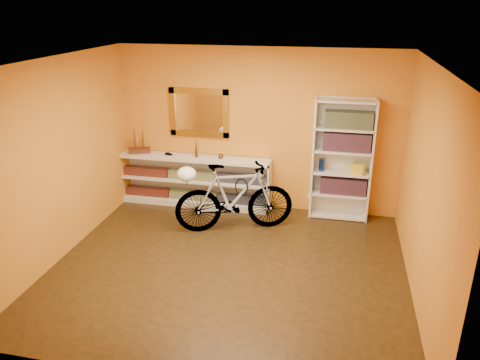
% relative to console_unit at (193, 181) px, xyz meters
% --- Properties ---
extents(floor, '(4.50, 4.00, 0.01)m').
position_rel_console_unit_xyz_m(floor, '(1.04, -1.81, -0.43)').
color(floor, black).
rests_on(floor, ground).
extents(ceiling, '(4.50, 4.00, 0.01)m').
position_rel_console_unit_xyz_m(ceiling, '(1.04, -1.81, 2.18)').
color(ceiling, silver).
rests_on(ceiling, ground).
extents(back_wall, '(4.50, 0.01, 2.60)m').
position_rel_console_unit_xyz_m(back_wall, '(1.04, 0.19, 0.88)').
color(back_wall, orange).
rests_on(back_wall, ground).
extents(left_wall, '(0.01, 4.00, 2.60)m').
position_rel_console_unit_xyz_m(left_wall, '(-1.21, -1.81, 0.88)').
color(left_wall, orange).
rests_on(left_wall, ground).
extents(right_wall, '(0.01, 4.00, 2.60)m').
position_rel_console_unit_xyz_m(right_wall, '(3.30, -1.81, 0.88)').
color(right_wall, orange).
rests_on(right_wall, ground).
extents(gilt_mirror, '(0.98, 0.06, 0.78)m').
position_rel_console_unit_xyz_m(gilt_mirror, '(0.09, 0.15, 1.12)').
color(gilt_mirror, olive).
rests_on(gilt_mirror, back_wall).
extents(wall_socket, '(0.09, 0.02, 0.09)m').
position_rel_console_unit_xyz_m(wall_socket, '(1.94, 0.17, -0.17)').
color(wall_socket, silver).
rests_on(wall_socket, back_wall).
extents(console_unit, '(2.60, 0.35, 0.85)m').
position_rel_console_unit_xyz_m(console_unit, '(0.00, 0.00, 0.00)').
color(console_unit, silver).
rests_on(console_unit, floor).
extents(cd_row_lower, '(2.50, 0.13, 0.14)m').
position_rel_console_unit_xyz_m(cd_row_lower, '(0.00, -0.02, -0.26)').
color(cd_row_lower, black).
rests_on(cd_row_lower, console_unit).
extents(cd_row_upper, '(2.50, 0.13, 0.14)m').
position_rel_console_unit_xyz_m(cd_row_upper, '(0.00, -0.02, 0.11)').
color(cd_row_upper, navy).
rests_on(cd_row_upper, console_unit).
extents(model_ship, '(0.37, 0.25, 0.41)m').
position_rel_console_unit_xyz_m(model_ship, '(-0.92, 0.00, 0.63)').
color(model_ship, '#441F13').
rests_on(model_ship, console_unit).
extents(toy_car, '(0.00, 0.00, 0.00)m').
position_rel_console_unit_xyz_m(toy_car, '(-0.41, 0.00, 0.43)').
color(toy_car, black).
rests_on(toy_car, console_unit).
extents(bronze_ornament, '(0.05, 0.05, 0.32)m').
position_rel_console_unit_xyz_m(bronze_ornament, '(0.07, 0.00, 0.58)').
color(bronze_ornament, '#53321C').
rests_on(bronze_ornament, console_unit).
extents(decorative_orb, '(0.09, 0.09, 0.09)m').
position_rel_console_unit_xyz_m(decorative_orb, '(0.48, 0.00, 0.47)').
color(decorative_orb, '#53321C').
rests_on(decorative_orb, console_unit).
extents(bookcase, '(0.90, 0.30, 1.90)m').
position_rel_console_unit_xyz_m(bookcase, '(2.39, 0.03, 0.52)').
color(bookcase, silver).
rests_on(bookcase, floor).
extents(book_row_a, '(0.70, 0.22, 0.26)m').
position_rel_console_unit_xyz_m(book_row_a, '(2.44, 0.03, 0.12)').
color(book_row_a, maroon).
rests_on(book_row_a, bookcase).
extents(book_row_b, '(0.70, 0.22, 0.28)m').
position_rel_console_unit_xyz_m(book_row_b, '(2.44, 0.03, 0.83)').
color(book_row_b, maroon).
rests_on(book_row_b, bookcase).
extents(book_row_c, '(0.70, 0.22, 0.25)m').
position_rel_console_unit_xyz_m(book_row_c, '(2.44, 0.03, 1.16)').
color(book_row_c, '#174651').
rests_on(book_row_c, bookcase).
extents(travel_mug, '(0.09, 0.09, 0.20)m').
position_rel_console_unit_xyz_m(travel_mug, '(2.09, 0.01, 0.44)').
color(travel_mug, navy).
rests_on(travel_mug, bookcase).
extents(red_tin, '(0.12, 0.12, 0.16)m').
position_rel_console_unit_xyz_m(red_tin, '(2.19, 0.06, 1.12)').
color(red_tin, maroon).
rests_on(red_tin, bookcase).
extents(yellow_bag, '(0.24, 0.20, 0.16)m').
position_rel_console_unit_xyz_m(yellow_bag, '(2.64, -0.01, 0.42)').
color(yellow_bag, gold).
rests_on(yellow_bag, bookcase).
extents(bicycle, '(1.07, 1.85, 1.06)m').
position_rel_console_unit_xyz_m(bicycle, '(0.88, -0.76, 0.10)').
color(bicycle, silver).
rests_on(bicycle, floor).
extents(helmet, '(0.28, 0.27, 0.21)m').
position_rel_console_unit_xyz_m(helmet, '(0.24, -1.00, 0.50)').
color(helmet, white).
rests_on(helmet, bicycle).
extents(u_lock, '(0.20, 0.02, 0.20)m').
position_rel_console_unit_xyz_m(u_lock, '(0.98, -0.72, 0.26)').
color(u_lock, black).
rests_on(u_lock, bicycle).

